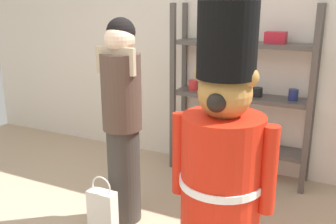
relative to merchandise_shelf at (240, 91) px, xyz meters
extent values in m
cube|color=silver|center=(-0.35, 0.22, 0.41)|extent=(6.40, 0.12, 2.60)
cube|color=#4C4742|center=(-0.67, -0.15, -0.02)|extent=(0.05, 0.05, 1.74)
cube|color=#4C4742|center=(0.68, -0.15, -0.02)|extent=(0.05, 0.05, 1.74)
cube|color=#4C4742|center=(-0.67, 0.15, -0.02)|extent=(0.05, 0.05, 1.74)
cube|color=#4C4742|center=(0.68, 0.15, -0.02)|extent=(0.05, 0.05, 1.74)
cube|color=#4C4742|center=(0.00, 0.00, -0.58)|extent=(1.35, 0.30, 0.04)
cube|color=#4C4742|center=(0.00, 0.00, -0.06)|extent=(1.35, 0.30, 0.04)
cube|color=#4C4742|center=(0.00, 0.00, 0.46)|extent=(1.35, 0.30, 0.04)
cylinder|color=red|center=(-0.50, -0.01, 0.02)|extent=(0.10, 0.10, 0.11)
cylinder|color=white|center=(-0.17, -0.01, 0.01)|extent=(0.07, 0.07, 0.09)
cylinder|color=black|center=(0.17, 0.00, 0.01)|extent=(0.10, 0.10, 0.09)
cylinder|color=navy|center=(0.51, 0.00, 0.02)|extent=(0.09, 0.09, 0.11)
cylinder|color=#B27226|center=(-0.33, -0.02, -0.44)|extent=(0.06, 0.06, 0.24)
cylinder|color=#596B33|center=(0.34, -0.01, -0.46)|extent=(0.06, 0.06, 0.20)
cube|color=gold|center=(-0.30, 0.00, 0.57)|extent=(0.17, 0.13, 0.17)
cube|color=#B21E2D|center=(0.31, 0.00, 0.54)|extent=(0.19, 0.15, 0.11)
cylinder|color=red|center=(0.29, -1.40, -0.36)|extent=(0.54, 0.54, 1.05)
cylinder|color=white|center=(0.29, -1.40, -0.29)|extent=(0.56, 0.56, 0.05)
sphere|color=#A77739|center=(0.29, -1.40, 0.31)|extent=(0.34, 0.34, 0.34)
sphere|color=#A77739|center=(0.14, -1.40, 0.42)|extent=(0.12, 0.12, 0.12)
sphere|color=#A77739|center=(0.43, -1.40, 0.42)|extent=(0.12, 0.12, 0.12)
cylinder|color=black|center=(0.29, -1.40, 0.63)|extent=(0.37, 0.37, 0.46)
cylinder|color=red|center=(-0.02, -1.40, -0.15)|extent=(0.11, 0.11, 0.58)
cylinder|color=red|center=(0.59, -1.40, -0.15)|extent=(0.11, 0.11, 0.58)
sphere|color=black|center=(0.29, -1.56, 0.28)|extent=(0.12, 0.12, 0.12)
cylinder|color=#38332D|center=(-0.58, -1.25, -0.50)|extent=(0.26, 0.26, 0.79)
cylinder|color=#4C382D|center=(-0.58, -1.25, 0.19)|extent=(0.31, 0.31, 0.59)
sphere|color=beige|center=(-0.58, -1.25, 0.59)|extent=(0.23, 0.23, 0.23)
cube|color=tan|center=(-0.58, -1.31, 0.44)|extent=(0.32, 0.04, 0.20)
sphere|color=black|center=(-0.58, -1.23, 0.64)|extent=(0.22, 0.22, 0.22)
cube|color=silver|center=(-0.61, -1.53, -0.71)|extent=(0.22, 0.10, 0.37)
torus|color=silver|center=(-0.61, -1.53, -0.48)|extent=(0.17, 0.01, 0.17)
camera|label=1|loc=(0.99, -3.63, 0.85)|focal=40.70mm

